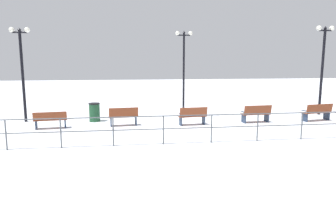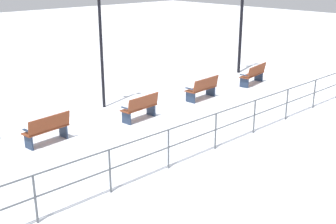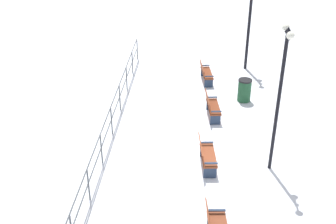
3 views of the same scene
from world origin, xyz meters
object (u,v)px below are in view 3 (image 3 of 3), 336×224
object	(u,v)px
bench_third	(206,155)
bench_fifth	(205,73)
lamppost_far	(251,6)
bench_fourth	(212,106)
trash_bin	(244,90)
lamppost_middle	(281,81)

from	to	relation	value
bench_third	bench_fifth	size ratio (longest dim) A/B	0.93
bench_third	lamppost_far	bearing A→B (deg)	71.25
bench_third	bench_fourth	distance (m)	3.45
bench_fifth	trash_bin	size ratio (longest dim) A/B	1.57
lamppost_middle	bench_third	bearing A→B (deg)	-178.09
trash_bin	bench_third	bearing A→B (deg)	-109.05
lamppost_far	lamppost_middle	bearing A→B (deg)	-90.00
bench_third	bench_fourth	world-z (taller)	bench_fourth
bench_third	trash_bin	distance (m)	5.26
bench_fourth	bench_fifth	xyz separation A→B (m)	(-0.20, 3.44, -0.04)
bench_third	lamppost_middle	world-z (taller)	lamppost_middle
bench_fourth	trash_bin	size ratio (longest dim) A/B	1.49
lamppost_far	trash_bin	xyz separation A→B (m)	(-0.41, -3.62, -2.68)
bench_fourth	lamppost_far	xyz separation A→B (m)	(1.85, 5.16, 2.69)
bench_third	trash_bin	xyz separation A→B (m)	(1.72, 4.97, 0.02)
bench_third	trash_bin	size ratio (longest dim) A/B	1.47
lamppost_middle	trash_bin	bearing A→B (deg)	94.75
bench_fifth	trash_bin	world-z (taller)	trash_bin
bench_third	bench_fourth	size ratio (longest dim) A/B	0.99
bench_fifth	bench_fourth	bearing A→B (deg)	-93.42
bench_fourth	lamppost_far	bearing A→B (deg)	64.66
bench_fourth	bench_fifth	size ratio (longest dim) A/B	0.95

